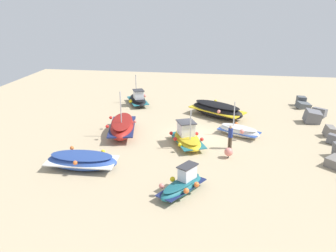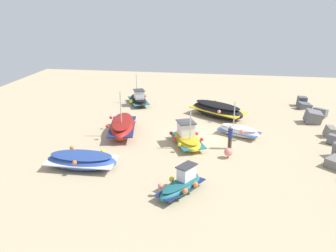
% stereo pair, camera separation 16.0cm
% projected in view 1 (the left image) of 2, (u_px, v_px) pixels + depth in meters
% --- Properties ---
extents(ground_plane, '(47.80, 47.80, 0.00)m').
position_uv_depth(ground_plane, '(194.00, 136.00, 26.70)').
color(ground_plane, tan).
extents(fishing_boat_0, '(4.35, 5.22, 1.27)m').
position_uv_depth(fishing_boat_0, '(217.00, 110.00, 30.86)').
color(fishing_boat_0, black).
rests_on(fishing_boat_0, ground_plane).
extents(fishing_boat_1, '(3.98, 2.88, 2.84)m').
position_uv_depth(fishing_boat_1, '(138.00, 100.00, 34.63)').
color(fishing_boat_1, black).
rests_on(fishing_boat_1, ground_plane).
extents(fishing_boat_2, '(3.29, 2.56, 1.49)m').
position_uv_depth(fishing_boat_2, '(182.00, 185.00, 18.78)').
color(fishing_boat_2, '#1E6670').
rests_on(fishing_boat_2, ground_plane).
extents(fishing_boat_3, '(5.11, 2.69, 3.46)m').
position_uv_depth(fishing_boat_3, '(122.00, 127.00, 26.95)').
color(fishing_boat_3, maroon).
rests_on(fishing_boat_3, ground_plane).
extents(fishing_boat_4, '(2.27, 4.37, 1.00)m').
position_uv_depth(fishing_boat_4, '(82.00, 161.00, 21.55)').
color(fishing_boat_4, '#2D4C9E').
rests_on(fishing_boat_4, ground_plane).
extents(fishing_boat_5, '(4.04, 2.95, 2.78)m').
position_uv_depth(fishing_boat_5, '(187.00, 138.00, 24.98)').
color(fishing_boat_5, gold).
rests_on(fishing_boat_5, ground_plane).
extents(fishing_boat_6, '(2.58, 3.42, 2.64)m').
position_uv_depth(fishing_boat_6, '(239.00, 131.00, 26.67)').
color(fishing_boat_6, white).
rests_on(fishing_boat_6, ground_plane).
extents(person_walking, '(0.32, 0.32, 1.67)m').
position_uv_depth(person_walking, '(230.00, 135.00, 24.23)').
color(person_walking, brown).
rests_on(person_walking, ground_plane).
extents(breakwater_rocks, '(21.25, 2.89, 1.33)m').
position_uv_depth(breakwater_rocks, '(331.00, 141.00, 24.73)').
color(breakwater_rocks, '#4C5156').
rests_on(breakwater_rocks, ground_plane).
extents(mooring_buoy_0, '(0.56, 0.56, 0.69)m').
position_uv_depth(mooring_buoy_0, '(229.00, 152.00, 22.98)').
color(mooring_buoy_0, '#3F3F42').
rests_on(mooring_buoy_0, ground_plane).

